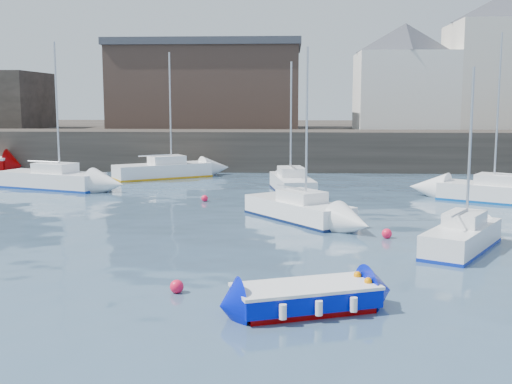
# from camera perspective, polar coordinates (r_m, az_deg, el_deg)

# --- Properties ---
(water) EXTENTS (220.00, 220.00, 0.00)m
(water) POSITION_cam_1_polar(r_m,az_deg,el_deg) (15.44, -2.51, -11.87)
(water) COLOR #2D4760
(water) RESTS_ON ground
(quay_wall) EXTENTS (90.00, 5.00, 3.00)m
(quay_wall) POSITION_cam_1_polar(r_m,az_deg,el_deg) (49.60, 1.47, 3.74)
(quay_wall) COLOR #28231E
(quay_wall) RESTS_ON ground
(land_strip) EXTENTS (90.00, 32.00, 2.80)m
(land_strip) POSITION_cam_1_polar(r_m,az_deg,el_deg) (67.56, 1.93, 4.82)
(land_strip) COLOR #28231E
(land_strip) RESTS_ON ground
(bldg_east_a) EXTENTS (13.36, 13.36, 11.80)m
(bldg_east_a) POSITION_cam_1_polar(r_m,az_deg,el_deg) (59.51, 21.72, 10.95)
(bldg_east_a) COLOR beige
(bldg_east_a) RESTS_ON land_strip
(bldg_east_d) EXTENTS (11.14, 11.14, 8.95)m
(bldg_east_d) POSITION_cam_1_polar(r_m,az_deg,el_deg) (56.78, 13.03, 10.01)
(bldg_east_d) COLOR white
(bldg_east_d) RESTS_ON land_strip
(warehouse) EXTENTS (16.40, 10.40, 7.60)m
(warehouse) POSITION_cam_1_polar(r_m,az_deg,el_deg) (57.94, -4.30, 9.42)
(warehouse) COLOR #3D2D26
(warehouse) RESTS_ON land_strip
(blue_dinghy) EXTENTS (3.95, 2.72, 0.69)m
(blue_dinghy) POSITION_cam_1_polar(r_m,az_deg,el_deg) (16.41, 4.44, -9.24)
(blue_dinghy) COLOR #960000
(blue_dinghy) RESTS_ON ground
(sailboat_b) EXTENTS (5.02, 5.81, 7.54)m
(sailboat_b) POSITION_cam_1_polar(r_m,az_deg,el_deg) (28.61, 3.77, -1.53)
(sailboat_b) COLOR white
(sailboat_b) RESTS_ON ground
(sailboat_c) EXTENTS (3.85, 5.01, 6.45)m
(sailboat_c) POSITION_cam_1_polar(r_m,az_deg,el_deg) (23.93, 17.86, -3.81)
(sailboat_c) COLOR white
(sailboat_c) RESTS_ON ground
(sailboat_d) EXTENTS (6.99, 5.40, 8.73)m
(sailboat_d) POSITION_cam_1_polar(r_m,az_deg,el_deg) (35.85, 21.34, -0.05)
(sailboat_d) COLOR white
(sailboat_d) RESTS_ON ground
(sailboat_e) EXTENTS (7.09, 4.39, 8.70)m
(sailboat_e) POSITION_cam_1_polar(r_m,az_deg,el_deg) (40.72, -17.70, 1.09)
(sailboat_e) COLOR white
(sailboat_e) RESTS_ON ground
(sailboat_f) EXTENTS (2.80, 6.00, 7.50)m
(sailboat_f) POSITION_cam_1_polar(r_m,az_deg,el_deg) (37.20, 3.22, 0.77)
(sailboat_f) COLOR white
(sailboat_f) RESTS_ON ground
(sailboat_h) EXTENTS (6.72, 5.37, 8.53)m
(sailboat_h) POSITION_cam_1_polar(r_m,az_deg,el_deg) (44.59, -8.27, 1.95)
(sailboat_h) COLOR white
(sailboat_h) RESTS_ON ground
(buoy_near) EXTENTS (0.39, 0.39, 0.39)m
(buoy_near) POSITION_cam_1_polar(r_m,az_deg,el_deg) (18.12, -7.05, -8.87)
(buoy_near) COLOR #FF153C
(buoy_near) RESTS_ON ground
(buoy_mid) EXTENTS (0.39, 0.39, 0.39)m
(buoy_mid) POSITION_cam_1_polar(r_m,az_deg,el_deg) (25.40, 11.54, -4.04)
(buoy_mid) COLOR #FF153C
(buoy_mid) RESTS_ON ground
(buoy_far) EXTENTS (0.35, 0.35, 0.35)m
(buoy_far) POSITION_cam_1_polar(r_m,az_deg,el_deg) (34.04, -4.58, -0.83)
(buoy_far) COLOR #FF153C
(buoy_far) RESTS_ON ground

